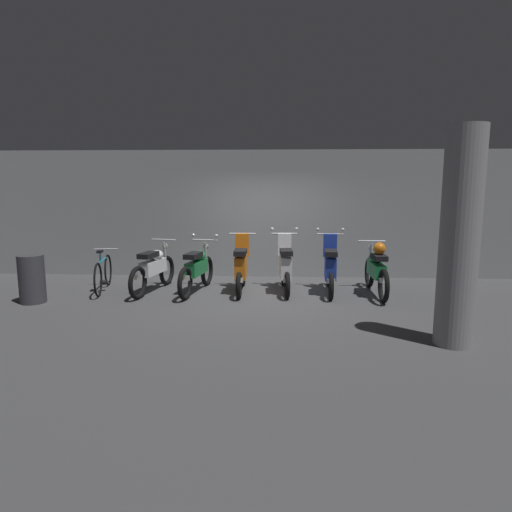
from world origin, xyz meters
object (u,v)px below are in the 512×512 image
at_px(motorbike_slot_4, 330,267).
at_px(trash_bin, 32,279).
at_px(motorbike_slot_2, 241,267).
at_px(bicycle, 103,274).
at_px(support_pillar, 460,238).
at_px(motorbike_slot_3, 285,266).
at_px(motorbike_slot_5, 376,269).
at_px(motorbike_slot_0, 154,268).
at_px(motorbike_slot_1, 197,268).

xyz_separation_m(motorbike_slot_4, trash_bin, (-5.65, -1.09, -0.08)).
xyz_separation_m(motorbike_slot_2, motorbike_slot_4, (1.82, 0.01, 0.00)).
bearing_deg(bicycle, support_pillar, -25.51).
distance_m(motorbike_slot_3, bicycle, 3.79).
bearing_deg(motorbike_slot_3, motorbike_slot_4, -3.17).
bearing_deg(motorbike_slot_3, motorbike_slot_5, -5.58).
distance_m(motorbike_slot_5, bicycle, 5.60).
height_order(motorbike_slot_3, bicycle, motorbike_slot_3).
relative_size(motorbike_slot_2, bicycle, 0.98).
xyz_separation_m(bicycle, support_pillar, (6.08, -2.90, 1.13)).
height_order(motorbike_slot_2, motorbike_slot_5, motorbike_slot_2).
bearing_deg(motorbike_slot_4, motorbike_slot_0, -178.67).
height_order(motorbike_slot_1, bicycle, motorbike_slot_1).
xyz_separation_m(motorbike_slot_0, trash_bin, (-2.03, -1.00, -0.04)).
distance_m(motorbike_slot_3, trash_bin, 4.88).
bearing_deg(bicycle, motorbike_slot_3, 2.04).
distance_m(motorbike_slot_3, motorbike_slot_5, 1.83).
distance_m(motorbike_slot_0, bicycle, 1.07).
distance_m(motorbike_slot_5, trash_bin, 6.63).
relative_size(motorbike_slot_4, bicycle, 0.98).
bearing_deg(trash_bin, motorbike_slot_0, 26.35).
bearing_deg(motorbike_slot_0, support_pillar, -30.05).
relative_size(motorbike_slot_3, bicycle, 0.98).
height_order(motorbike_slot_0, motorbike_slot_3, motorbike_slot_3).
xyz_separation_m(motorbike_slot_1, motorbike_slot_3, (1.81, 0.14, 0.04)).
xyz_separation_m(motorbike_slot_5, support_pillar, (0.48, -2.86, 0.97)).
bearing_deg(trash_bin, motorbike_slot_3, 13.51).
distance_m(motorbike_slot_0, motorbike_slot_2, 1.81).
distance_m(motorbike_slot_1, motorbike_slot_5, 3.63).
bearing_deg(support_pillar, motorbike_slot_3, 127.12).
relative_size(motorbike_slot_3, support_pillar, 0.56).
bearing_deg(motorbike_slot_4, support_pillar, -65.12).
distance_m(motorbike_slot_2, motorbike_slot_5, 2.72).
bearing_deg(motorbike_slot_0, bicycle, 179.97).
xyz_separation_m(motorbike_slot_3, motorbike_slot_5, (1.82, -0.18, -0.00)).
bearing_deg(motorbike_slot_3, bicycle, -177.96).
bearing_deg(bicycle, motorbike_slot_4, 1.02).
xyz_separation_m(motorbike_slot_4, motorbike_slot_5, (0.90, -0.13, -0.00)).
distance_m(motorbike_slot_2, bicycle, 2.88).
xyz_separation_m(motorbike_slot_3, trash_bin, (-4.74, -1.14, -0.08)).
bearing_deg(motorbike_slot_2, motorbike_slot_0, -177.76).
distance_m(motorbike_slot_1, motorbike_slot_2, 0.91).
bearing_deg(motorbike_slot_2, motorbike_slot_3, 4.06).
bearing_deg(support_pillar, motorbike_slot_0, 149.95).
height_order(motorbike_slot_3, trash_bin, motorbike_slot_3).
height_order(motorbike_slot_0, support_pillar, support_pillar).
relative_size(motorbike_slot_1, motorbike_slot_4, 1.15).
bearing_deg(support_pillar, motorbike_slot_2, 137.15).
relative_size(motorbike_slot_0, motorbike_slot_2, 1.15).
distance_m(motorbike_slot_2, motorbike_slot_4, 1.82).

